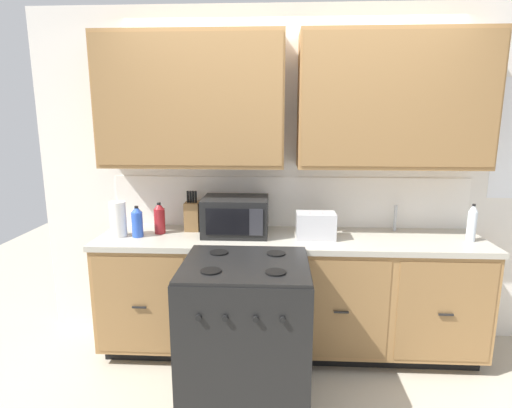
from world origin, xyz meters
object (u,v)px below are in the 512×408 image
paper_towel_roll (118,219)px  bottle_clear (472,223)px  knife_block (193,216)px  bottle_blue (137,222)px  microwave (236,216)px  stove_range (246,335)px  bottle_red (160,218)px  toaster (316,225)px

paper_towel_roll → bottle_clear: 2.54m
knife_block → bottle_clear: 2.04m
knife_block → bottle_blue: bearing=-150.9°
microwave → paper_towel_roll: bearing=-173.3°
stove_range → bottle_red: (-0.70, 0.67, 0.56)m
stove_range → toaster: bearing=52.3°
microwave → bottle_blue: microwave is taller
knife_block → paper_towel_roll: bearing=-158.5°
knife_block → bottle_red: knife_block is taller
bottle_blue → bottle_red: bearing=36.2°
bottle_red → knife_block: bearing=24.4°
knife_block → bottle_clear: size_ratio=1.15×
bottle_clear → bottle_blue: bearing=-179.7°
microwave → knife_block: knife_block is taller
bottle_red → bottle_blue: 0.17m
paper_towel_roll → bottle_blue: paper_towel_roll is taller
knife_block → paper_towel_roll: size_ratio=1.19×
microwave → toaster: microwave is taller
toaster → bottle_clear: bearing=-0.8°
bottle_clear → knife_block: bearing=174.6°
bottle_clear → bottle_blue: bottle_clear is taller
knife_block → bottle_clear: (2.03, -0.19, 0.02)m
stove_range → bottle_clear: 1.76m
stove_range → knife_block: (-0.47, 0.78, 0.56)m
toaster → knife_block: (-0.93, 0.18, 0.02)m
bottle_clear → stove_range: bearing=-159.3°
bottle_red → microwave: bearing=0.4°
bottle_clear → bottle_blue: size_ratio=1.17×
paper_towel_roll → bottle_blue: bearing=-1.6°
stove_range → paper_towel_roll: size_ratio=3.65×
stove_range → paper_towel_roll: bearing=149.5°
paper_towel_roll → knife_block: bearing=21.5°
knife_block → paper_towel_roll: 0.55m
microwave → stove_range: bearing=-79.6°
bottle_red → bottle_blue: size_ratio=1.02×
bottle_clear → bottle_blue: (-2.40, -0.01, -0.02)m
paper_towel_roll → bottle_red: paper_towel_roll is taller
bottle_clear → paper_towel_roll: bearing=-179.8°
knife_block → bottle_red: bearing=-155.6°
stove_range → toaster: toaster is taller
toaster → bottle_red: size_ratio=1.18×
toaster → paper_towel_roll: size_ratio=1.08×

